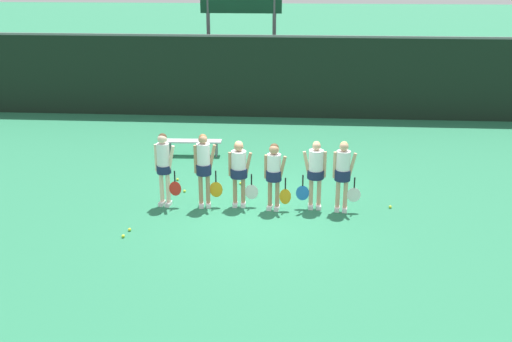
% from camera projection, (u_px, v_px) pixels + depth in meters
% --- Properties ---
extents(ground_plane, '(140.00, 140.00, 0.00)m').
position_uv_depth(ground_plane, '(257.00, 207.00, 14.18)').
color(ground_plane, '#26724C').
extents(fence_windscreen, '(60.00, 0.08, 3.01)m').
position_uv_depth(fence_windscreen, '(274.00, 77.00, 21.76)').
color(fence_windscreen, black).
rests_on(fence_windscreen, ground_plane).
extents(scoreboard, '(3.05, 0.15, 5.08)m').
position_uv_depth(scoreboard, '(241.00, 6.00, 22.32)').
color(scoreboard, '#515156').
rests_on(scoreboard, ground_plane).
extents(bench_courtside, '(1.73, 0.43, 0.46)m').
position_uv_depth(bench_courtside, '(193.00, 143.00, 17.80)').
color(bench_courtside, '#B2B2B7').
rests_on(bench_courtside, ground_plane).
extents(player_0, '(0.62, 0.34, 1.77)m').
position_uv_depth(player_0, '(164.00, 163.00, 13.95)').
color(player_0, beige).
rests_on(player_0, ground_plane).
extents(player_1, '(0.65, 0.35, 1.78)m').
position_uv_depth(player_1, '(204.00, 165.00, 13.87)').
color(player_1, tan).
rests_on(player_1, ground_plane).
extents(player_2, '(0.70, 0.40, 1.60)m').
position_uv_depth(player_2, '(239.00, 168.00, 13.93)').
color(player_2, tan).
rests_on(player_2, ground_plane).
extents(player_3, '(0.63, 0.36, 1.60)m').
position_uv_depth(player_3, '(274.00, 171.00, 13.74)').
color(player_3, tan).
rests_on(player_3, ground_plane).
extents(player_4, '(0.68, 0.39, 1.64)m').
position_uv_depth(player_4, '(315.00, 169.00, 13.80)').
color(player_4, tan).
rests_on(player_4, ground_plane).
extents(player_5, '(0.66, 0.37, 1.68)m').
position_uv_depth(player_5, '(343.00, 171.00, 13.65)').
color(player_5, tan).
rests_on(player_5, ground_plane).
extents(tennis_ball_0, '(0.07, 0.07, 0.07)m').
position_uv_depth(tennis_ball_0, '(390.00, 207.00, 14.10)').
color(tennis_ball_0, '#CCE033').
rests_on(tennis_ball_0, ground_plane).
extents(tennis_ball_1, '(0.06, 0.06, 0.06)m').
position_uv_depth(tennis_ball_1, '(184.00, 191.00, 15.06)').
color(tennis_ball_1, '#CCE033').
rests_on(tennis_ball_1, ground_plane).
extents(tennis_ball_2, '(0.07, 0.07, 0.07)m').
position_uv_depth(tennis_ball_2, '(177.00, 179.00, 15.86)').
color(tennis_ball_2, '#CCE033').
rests_on(tennis_ball_2, ground_plane).
extents(tennis_ball_3, '(0.06, 0.06, 0.06)m').
position_uv_depth(tennis_ball_3, '(233.00, 178.00, 15.94)').
color(tennis_ball_3, '#CCE033').
rests_on(tennis_ball_3, ground_plane).
extents(tennis_ball_4, '(0.07, 0.07, 0.07)m').
position_uv_depth(tennis_ball_4, '(123.00, 236.00, 12.60)').
color(tennis_ball_4, '#CCE033').
rests_on(tennis_ball_4, ground_plane).
extents(tennis_ball_5, '(0.07, 0.07, 0.07)m').
position_uv_depth(tennis_ball_5, '(130.00, 230.00, 12.91)').
color(tennis_ball_5, '#CCE033').
rests_on(tennis_ball_5, ground_plane).
extents(tennis_ball_6, '(0.07, 0.07, 0.07)m').
position_uv_depth(tennis_ball_6, '(241.00, 183.00, 15.59)').
color(tennis_ball_6, '#CCE033').
rests_on(tennis_ball_6, ground_plane).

